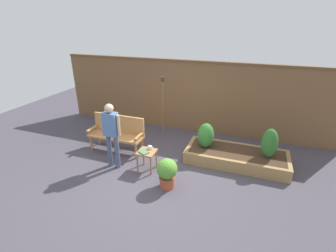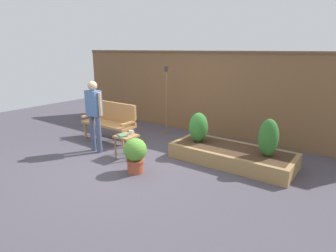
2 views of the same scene
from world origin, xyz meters
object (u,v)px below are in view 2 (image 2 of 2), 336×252
at_px(person_by_bench, 94,110).
at_px(side_table, 126,139).
at_px(shrub_near_bench, 198,127).
at_px(shrub_far_corner, 268,138).
at_px(cup_on_table, 131,132).
at_px(tiki_torch, 166,89).
at_px(potted_boxwood, 135,153).
at_px(garden_bench, 111,119).
at_px(book_on_table, 122,135).

bearing_deg(person_by_bench, side_table, 10.35).
bearing_deg(shrub_near_bench, shrub_far_corner, 0.00).
distance_m(cup_on_table, tiki_torch, 1.86).
bearing_deg(cup_on_table, potted_boxwood, -42.51).
relative_size(garden_bench, tiki_torch, 0.81).
distance_m(side_table, person_by_bench, 0.96).
bearing_deg(shrub_far_corner, side_table, -158.91).
distance_m(potted_boxwood, person_by_bench, 1.58).
bearing_deg(person_by_bench, book_on_table, 4.78).
distance_m(shrub_near_bench, shrub_far_corner, 1.45).
height_order(book_on_table, person_by_bench, person_by_bench).
height_order(cup_on_table, book_on_table, cup_on_table).
bearing_deg(book_on_table, shrub_near_bench, 68.13).
bearing_deg(shrub_near_bench, garden_bench, -170.69).
bearing_deg(tiki_torch, book_on_table, -82.13).
relative_size(garden_bench, book_on_table, 6.70).
bearing_deg(book_on_table, tiki_torch, 123.31).
distance_m(cup_on_table, shrub_near_bench, 1.41).
height_order(cup_on_table, potted_boxwood, potted_boxwood).
height_order(garden_bench, shrub_far_corner, shrub_far_corner).
relative_size(shrub_near_bench, shrub_far_corner, 0.88).
relative_size(garden_bench, cup_on_table, 11.16).
xyz_separation_m(shrub_near_bench, person_by_bench, (-1.92, -1.14, 0.32)).
bearing_deg(tiki_torch, potted_boxwood, -67.20).
distance_m(garden_bench, potted_boxwood, 2.09).
height_order(shrub_far_corner, tiki_torch, tiki_torch).
relative_size(cup_on_table, tiki_torch, 0.07).
bearing_deg(shrub_far_corner, shrub_near_bench, 180.00).
height_order(book_on_table, shrub_near_bench, shrub_near_bench).
height_order(garden_bench, potted_boxwood, garden_bench).
bearing_deg(person_by_bench, shrub_near_bench, 30.72).
bearing_deg(book_on_table, garden_bench, 172.45).
relative_size(tiki_torch, person_by_bench, 1.14).
relative_size(cup_on_table, shrub_far_corner, 0.18).
bearing_deg(side_table, tiki_torch, 99.26).
bearing_deg(side_table, garden_bench, 150.84).
relative_size(potted_boxwood, tiki_torch, 0.37).
distance_m(side_table, cup_on_table, 0.17).
bearing_deg(potted_boxwood, person_by_bench, 167.82).
relative_size(garden_bench, side_table, 3.00).
bearing_deg(shrub_near_bench, potted_boxwood, -108.20).
height_order(side_table, book_on_table, book_on_table).
bearing_deg(tiki_torch, shrub_near_bench, -29.64).
bearing_deg(person_by_bench, potted_boxwood, -12.18).
xyz_separation_m(side_table, person_by_bench, (-0.79, -0.14, 0.54)).
relative_size(book_on_table, shrub_near_bench, 0.35).
bearing_deg(garden_bench, shrub_far_corner, 5.70).
bearing_deg(garden_bench, shrub_near_bench, 9.31).
bearing_deg(shrub_near_bench, person_by_bench, -149.28).
distance_m(side_table, potted_boxwood, 0.80).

